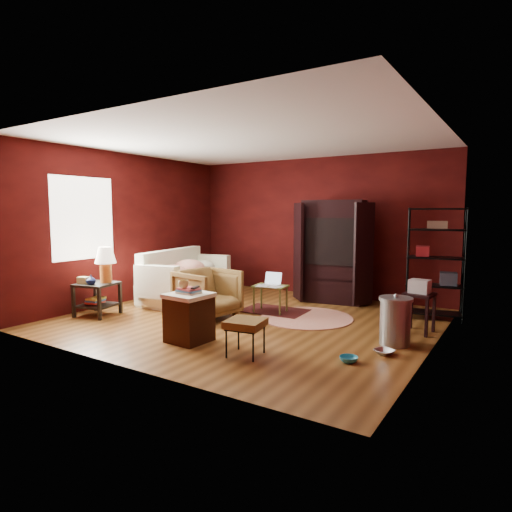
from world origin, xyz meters
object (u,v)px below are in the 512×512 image
Objects in this scene: side_table at (101,274)px; laptop_desk at (271,288)px; sofa at (186,280)px; wire_shelving at (437,259)px; armchair at (208,291)px; tv_armoire at (333,249)px; hamper at (189,316)px.

side_table is 2.82m from laptop_desk.
wire_shelving reaches higher than sofa.
armchair is 2.61m from tv_armoire.
tv_armoire is at bearing 159.29° from wire_shelving.
tv_armoire is (2.47, 1.36, 0.61)m from sofa.
laptop_desk is 1.60m from tv_armoire.
laptop_desk is at bearing -30.48° from armchair.
armchair is at bearing -126.80° from sofa.
armchair is at bearing -136.92° from laptop_desk.
sofa is 1.03× the size of tv_armoire.
tv_armoire reaches higher than armchair.
sofa is at bearing 78.18° from side_table.
tv_armoire is (0.64, 3.36, 0.67)m from hamper.
sofa is at bearing 171.78° from laptop_desk.
hamper is at bearing -142.89° from armchair.
armchair is at bearing -128.22° from tv_armoire.
tv_armoire is at bearing -62.99° from sofa.
armchair is at bearing 117.87° from hamper.
sofa is at bearing 64.20° from armchair.
sofa is 2.89m from tv_armoire.
side_table reaches higher than sofa.
side_table is 5.43m from wire_shelving.
wire_shelving is (2.52, 3.02, 0.64)m from hamper.
laptop_desk is (0.09, 1.97, 0.08)m from hamper.
wire_shelving reaches higher than laptop_desk.
armchair is 1.08m from laptop_desk.
laptop_desk is (2.28, 1.64, -0.26)m from side_table.
hamper is 3.48m from tv_armoire.
tv_armoire is 1.09× the size of wire_shelving.
side_table is 1.53× the size of hamper.
sofa is 1.75× the size of side_table.
hamper is at bearing -8.53° from side_table.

